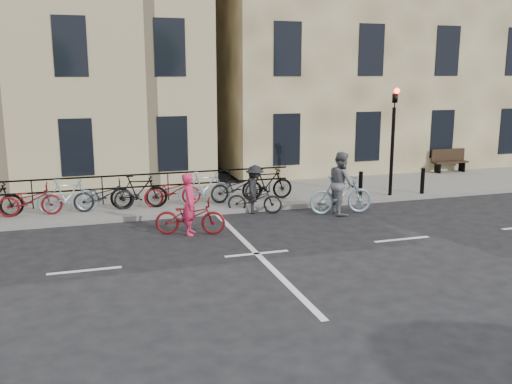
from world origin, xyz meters
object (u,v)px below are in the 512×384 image
object	(u,v)px
cyclist_grey	(341,189)
cyclist_dark	(255,194)
bench	(449,160)
cyclist_pink	(190,213)
traffic_light	(393,128)

from	to	relation	value
cyclist_grey	cyclist_dark	distance (m)	2.67
bench	cyclist_pink	xyz separation A→B (m)	(-12.20, -5.57, -0.09)
bench	traffic_light	bearing A→B (deg)	-144.75
cyclist_pink	cyclist_dark	xyz separation A→B (m)	(2.37, 1.73, 0.01)
traffic_light	cyclist_grey	distance (m)	3.31
cyclist_pink	cyclist_grey	bearing A→B (deg)	-62.58
cyclist_grey	cyclist_dark	size ratio (longest dim) A/B	1.15
cyclist_grey	cyclist_dark	xyz separation A→B (m)	(-2.50, 0.90, -0.19)
bench	cyclist_dark	xyz separation A→B (m)	(-9.83, -3.83, -0.08)
cyclist_pink	cyclist_dark	size ratio (longest dim) A/B	1.12
bench	cyclist_grey	world-z (taller)	cyclist_grey
traffic_light	bench	size ratio (longest dim) A/B	2.44
cyclist_pink	cyclist_dark	bearing A→B (deg)	-36.15
cyclist_pink	cyclist_grey	xyz separation A→B (m)	(4.88, 0.84, 0.20)
traffic_light	cyclist_dark	distance (m)	5.38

